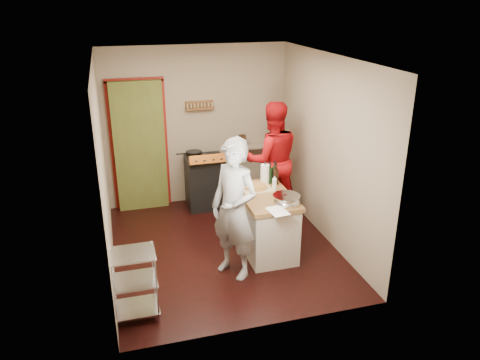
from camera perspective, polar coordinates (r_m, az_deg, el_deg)
name	(u,v)px	position (r m, az deg, el deg)	size (l,w,h in m)	color
floor	(224,247)	(6.65, -2.01, -8.17)	(3.50, 3.50, 0.00)	black
back_wall	(158,139)	(7.74, -9.95, 5.01)	(3.00, 0.44, 2.60)	gray
left_wall	(103,171)	(5.96, -16.32, 1.09)	(0.04, 3.50, 2.60)	gray
right_wall	(327,150)	(6.60, 10.60, 3.60)	(0.04, 3.50, 2.60)	gray
ceiling	(221,57)	(5.81, -2.35, 14.77)	(3.00, 3.50, 0.02)	white
stove	(205,181)	(7.72, -4.25, -0.13)	(0.60, 0.63, 1.00)	black
wire_shelving	(134,281)	(5.26, -12.75, -11.97)	(0.48, 0.40, 0.80)	silver
island	(266,221)	(6.37, 3.16, -4.99)	(0.66, 1.25, 1.15)	beige
person_stripe	(234,210)	(5.66, -0.71, -3.62)	(0.65, 0.43, 1.78)	#B5B6BB
person_red	(272,160)	(7.28, 3.92, 2.48)	(0.89, 0.70, 1.84)	#AD0B0F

